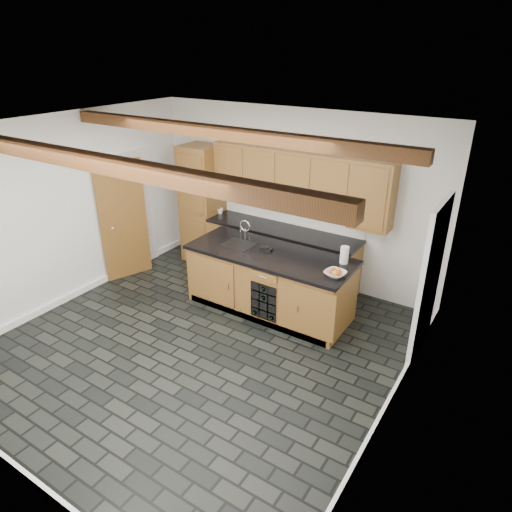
{
  "coord_description": "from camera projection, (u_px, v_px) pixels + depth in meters",
  "views": [
    {
      "loc": [
        3.35,
        -3.8,
        3.66
      ],
      "look_at": [
        0.38,
        0.8,
        1.1
      ],
      "focal_mm": 32.0,
      "sensor_mm": 36.0,
      "label": 1
    }
  ],
  "objects": [
    {
      "name": "fruit_bowl",
      "position": [
        335.0,
        274.0,
        5.87
      ],
      "size": [
        0.3,
        0.3,
        0.07
      ],
      "primitive_type": "imported",
      "rotation": [
        0.0,
        0.0,
        -0.14
      ],
      "color": "white",
      "rests_on": "island"
    },
    {
      "name": "room_shell",
      "position": [
        214.0,
        225.0,
        5.89
      ],
      "size": [
        5.01,
        5.0,
        5.0
      ],
      "color": "white",
      "rests_on": "ground"
    },
    {
      "name": "fruit_cluster",
      "position": [
        335.0,
        271.0,
        5.86
      ],
      "size": [
        0.16,
        0.17,
        0.07
      ],
      "color": "#C8421A",
      "rests_on": "fruit_bowl"
    },
    {
      "name": "island",
      "position": [
        269.0,
        282.0,
        6.72
      ],
      "size": [
        2.48,
        0.96,
        0.93
      ],
      "color": "#93612F",
      "rests_on": "ground"
    },
    {
      "name": "faucet",
      "position": [
        240.0,
        242.0,
        6.82
      ],
      "size": [
        0.45,
        0.4,
        0.34
      ],
      "color": "black",
      "rests_on": "island"
    },
    {
      "name": "paper_towel",
      "position": [
        344.0,
        255.0,
        6.19
      ],
      "size": [
        0.12,
        0.12,
        0.24
      ],
      "primitive_type": "cylinder",
      "color": "white",
      "rests_on": "island"
    },
    {
      "name": "mug",
      "position": [
        220.0,
        211.0,
        8.03
      ],
      "size": [
        0.13,
        0.13,
        0.09
      ],
      "primitive_type": "imported",
      "rotation": [
        0.0,
        0.0,
        0.35
      ],
      "color": "white",
      "rests_on": "back_cabinetry"
    },
    {
      "name": "ground",
      "position": [
        199.0,
        345.0,
        6.09
      ],
      "size": [
        5.0,
        5.0,
        0.0
      ],
      "primitive_type": "plane",
      "color": "black",
      "rests_on": "ground"
    },
    {
      "name": "back_cabinetry",
      "position": [
        264.0,
        221.0,
        7.56
      ],
      "size": [
        3.65,
        0.62,
        2.2
      ],
      "color": "#93612F",
      "rests_on": "ground"
    },
    {
      "name": "kitchen_scale",
      "position": [
        266.0,
        248.0,
        6.62
      ],
      "size": [
        0.18,
        0.12,
        0.06
      ],
      "rotation": [
        0.0,
        0.0,
        0.03
      ],
      "color": "black",
      "rests_on": "island"
    }
  ]
}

